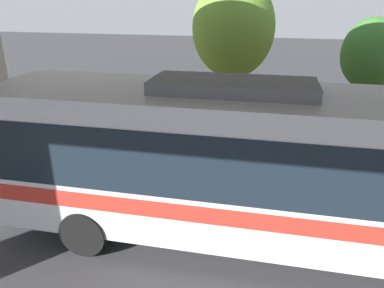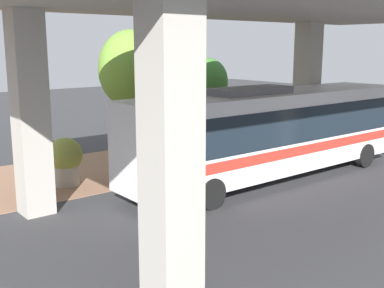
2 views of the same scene
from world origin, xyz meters
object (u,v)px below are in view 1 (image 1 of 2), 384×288
Objects in this scene: bus at (292,163)px; street_tree_far at (233,28)px; fire_hydrant at (52,143)px; planter_front at (195,144)px; planter_back at (251,145)px; planter_middle at (90,124)px; street_tree_near at (372,54)px.

street_tree_far is at bearing -163.20° from bus.
fire_hydrant is 0.47× the size of planter_front.
planter_middle is at bearing -93.62° from planter_back.
bus is 7.75m from planter_middle.
planter_back is (0.35, 5.52, -0.17)m from planter_middle.
fire_hydrant is at bearing -86.39° from planter_back.
fire_hydrant is 6.59m from planter_back.
planter_front reaches higher than planter_back.
street_tree_near is at bearing 131.02° from planter_back.
bus reaches higher than fire_hydrant.
planter_front is 1.78m from planter_back.
bus is at bearing 16.80° from street_tree_far.
bus is 4.12m from planter_front.
bus is 4.01m from planter_back.
planter_back is at bearing -164.69° from bus.
street_tree_near reaches higher than fire_hydrant.
street_tree_near is at bearing 92.21° from street_tree_far.
street_tree_near reaches higher than planter_front.
planter_front is 0.44× the size of street_tree_near.
bus is 2.20× the size of street_tree_far.
planter_front is (-3.00, -2.64, -0.97)m from bus.
planter_front is 1.10× the size of planter_middle.
fire_hydrant is at bearing -70.49° from street_tree_near.
fire_hydrant is 0.21× the size of street_tree_near.
planter_middle is (-0.76, 1.05, 0.48)m from fire_hydrant.
bus reaches higher than planter_back.
street_tree_far is at bearing 170.83° from planter_front.
fire_hydrant is 0.52× the size of planter_middle.
fire_hydrant is at bearing -93.26° from planter_front.
bus reaches higher than planter_middle.
planter_middle reaches higher than fire_hydrant.
street_tree_near is (-3.23, 3.71, 2.40)m from planter_back.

